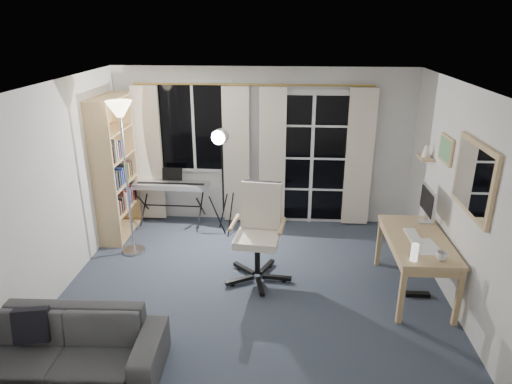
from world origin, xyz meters
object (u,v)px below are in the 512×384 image
torchiere_lamp (122,133)px  mug (442,255)px  office_chair (259,224)px  monitor (428,202)px  sofa (57,338)px  studio_light (221,149)px  desk (417,245)px  keyboard_piano (171,186)px  bookshelf (112,172)px

torchiere_lamp → mug: 4.02m
torchiere_lamp → office_chair: bearing=-14.9°
monitor → sofa: size_ratio=0.27×
torchiere_lamp → mug: (3.70, -1.25, -0.92)m
monitor → mug: 0.98m
mug → sofa: (-3.63, -1.06, -0.39)m
studio_light → desk: bearing=-11.7°
keyboard_piano → desk: size_ratio=0.89×
office_chair → monitor: office_chair is taller
torchiere_lamp → office_chair: 2.08m
office_chair → sofa: bearing=-126.3°
office_chair → monitor: (2.02, 0.17, 0.27)m
mug → monitor: bearing=84.2°
torchiere_lamp → keyboard_piano: (0.34, 0.94, -1.04)m
torchiere_lamp → desk: bearing=-11.8°
studio_light → torchiere_lamp: bearing=-133.0°
studio_light → desk: (2.44, -1.39, -0.70)m
sofa → keyboard_piano: bearing=83.5°
bookshelf → office_chair: (2.18, -1.02, -0.28)m
studio_light → monitor: bearing=-1.6°
torchiere_lamp → studio_light: bearing=29.0°
monitor → keyboard_piano: bearing=160.0°
mug → sofa: 3.80m
bookshelf → sofa: bearing=-80.8°
keyboard_piano → bookshelf: bearing=-151.0°
monitor → bookshelf: bearing=168.3°
desk → sofa: size_ratio=0.70×
keyboard_piano → monitor: (3.46, -1.24, 0.33)m
torchiere_lamp → mug: size_ratio=18.18×
keyboard_piano → office_chair: 2.01m
studio_light → office_chair: size_ratio=1.38×
torchiere_lamp → desk: size_ratio=1.59×
studio_light → monitor: 2.83m
bookshelf → office_chair: size_ratio=1.73×
keyboard_piano → mug: bearing=-32.0°
torchiere_lamp → sofa: size_ratio=1.11×
office_chair → monitor: size_ratio=2.36×
office_chair → desk: (1.83, -0.28, -0.08)m
office_chair → sofa: 2.52m
mug → bookshelf: bearing=156.4°
bookshelf → studio_light: size_ratio=1.25×
sofa → mug: bearing=14.3°
mug → torchiere_lamp: bearing=161.3°
torchiere_lamp → sofa: (0.08, -2.31, -1.32)m
bookshelf → desk: size_ratio=1.57×
torchiere_lamp → studio_light: 1.37m
desk → sofa: (-3.53, -1.56, -0.25)m
keyboard_piano → desk: (3.27, -1.69, -0.02)m
monitor → torchiere_lamp: bearing=175.2°
studio_light → desk: studio_light is taller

